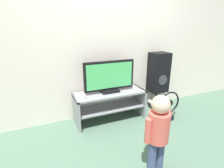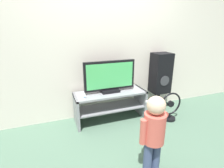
# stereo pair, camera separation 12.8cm
# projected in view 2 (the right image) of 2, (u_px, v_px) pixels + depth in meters

# --- Properties ---
(ground_plane) EXTENTS (16.00, 16.00, 0.00)m
(ground_plane) POSITION_uv_depth(u_px,v_px,m) (115.00, 125.00, 2.80)
(ground_plane) COLOR #4C6B56
(wall_back) EXTENTS (10.00, 0.06, 2.60)m
(wall_back) POSITION_uv_depth(u_px,v_px,m) (104.00, 40.00, 2.84)
(wall_back) COLOR silver
(wall_back) RESTS_ON ground_plane
(tv_stand) EXTENTS (1.17, 0.42, 0.49)m
(tv_stand) POSITION_uv_depth(u_px,v_px,m) (110.00, 101.00, 2.89)
(tv_stand) COLOR gray
(tv_stand) RESTS_ON ground_plane
(television) EXTENTS (0.84, 0.20, 0.51)m
(television) POSITION_uv_depth(u_px,v_px,m) (110.00, 77.00, 2.78)
(television) COLOR black
(television) RESTS_ON tv_stand
(game_console) EXTENTS (0.04, 0.16, 0.05)m
(game_console) POSITION_uv_depth(u_px,v_px,m) (83.00, 95.00, 2.64)
(game_console) COLOR white
(game_console) RESTS_ON tv_stand
(remote_primary) EXTENTS (0.06, 0.13, 0.03)m
(remote_primary) POSITION_uv_depth(u_px,v_px,m) (136.00, 90.00, 2.90)
(remote_primary) COLOR white
(remote_primary) RESTS_ON tv_stand
(child) EXTENTS (0.33, 0.49, 0.87)m
(child) POSITION_uv_depth(u_px,v_px,m) (154.00, 128.00, 1.80)
(child) COLOR #3F4C72
(child) RESTS_ON ground_plane
(speaker_tower) EXTENTS (0.33, 0.30, 1.06)m
(speaker_tower) POSITION_uv_depth(u_px,v_px,m) (160.00, 74.00, 3.21)
(speaker_tower) COLOR black
(speaker_tower) RESTS_ON ground_plane
(floor_fan) EXTENTS (0.40, 0.20, 0.49)m
(floor_fan) POSITION_uv_depth(u_px,v_px,m) (170.00, 108.00, 2.91)
(floor_fan) COLOR black
(floor_fan) RESTS_ON ground_plane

